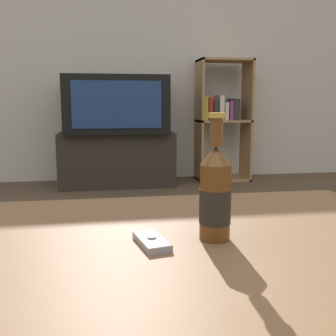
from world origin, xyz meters
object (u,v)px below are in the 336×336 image
at_px(beer_bottle, 215,194).
at_px(cell_phone, 152,241).
at_px(tv_stand, 117,159).
at_px(television, 116,105).
at_px(bookshelf, 222,117).

distance_m(beer_bottle, cell_phone, 0.16).
bearing_deg(tv_stand, television, -90.00).
bearing_deg(tv_stand, cell_phone, -90.36).
height_order(television, cell_phone, television).
xyz_separation_m(television, bookshelf, (0.97, 0.09, -0.11)).
height_order(bookshelf, beer_bottle, bookshelf).
relative_size(television, beer_bottle, 3.35).
xyz_separation_m(bookshelf, beer_bottle, (-0.86, -2.80, -0.06)).
bearing_deg(television, beer_bottle, -87.59).
height_order(tv_stand, television, television).
distance_m(bookshelf, cell_phone, 2.98).
height_order(television, beer_bottle, television).
bearing_deg(bookshelf, cell_phone, -109.43).
bearing_deg(cell_phone, bookshelf, 58.59).
height_order(tv_stand, bookshelf, bookshelf).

